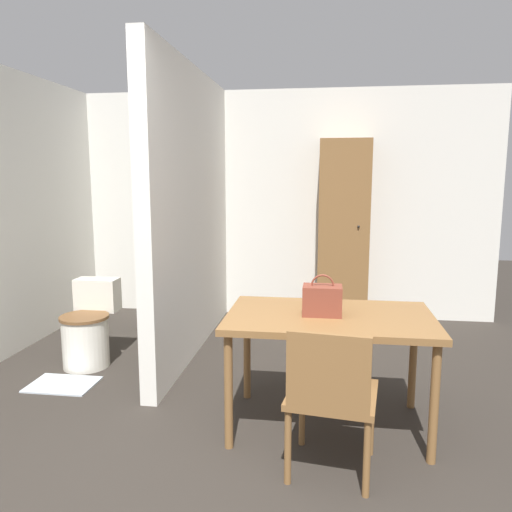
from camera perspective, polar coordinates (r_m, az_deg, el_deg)
wall_back at (r=5.66m, az=0.93°, el=5.86°), size 5.06×0.12×2.50m
partition_wall at (r=4.50m, az=-7.34°, el=4.94°), size 0.12×2.45×2.50m
dining_table at (r=3.14m, az=8.40°, el=-7.93°), size 1.26×0.80×0.73m
wooden_chair at (r=2.70m, az=8.57°, el=-15.29°), size 0.51×0.51×0.83m
toilet at (r=4.46m, az=-18.61°, el=-7.99°), size 0.40×0.55×0.69m
handbag at (r=3.08m, az=7.58°, el=-4.99°), size 0.24×0.16×0.25m
wooden_cabinet at (r=5.35m, az=9.93°, el=2.56°), size 0.52×0.45×1.95m
bath_mat at (r=4.18m, az=-21.23°, el=-13.52°), size 0.49×0.35×0.01m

